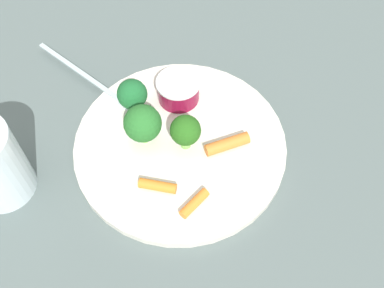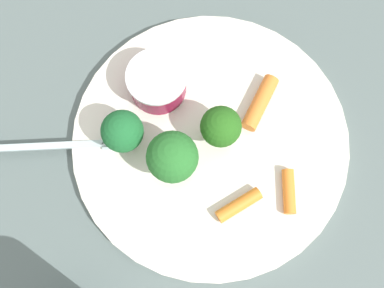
# 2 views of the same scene
# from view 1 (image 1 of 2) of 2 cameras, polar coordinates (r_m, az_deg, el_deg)

# --- Properties ---
(ground_plane) EXTENTS (2.40, 2.40, 0.00)m
(ground_plane) POSITION_cam_1_polar(r_m,az_deg,el_deg) (0.57, -1.49, -0.49)
(ground_plane) COLOR #53615F
(plate) EXTENTS (0.26, 0.26, 0.01)m
(plate) POSITION_cam_1_polar(r_m,az_deg,el_deg) (0.56, -1.50, -0.16)
(plate) COLOR silver
(plate) RESTS_ON ground_plane
(sauce_cup) EXTENTS (0.06, 0.06, 0.03)m
(sauce_cup) POSITION_cam_1_polar(r_m,az_deg,el_deg) (0.59, -1.74, 6.88)
(sauce_cup) COLOR maroon
(sauce_cup) RESTS_ON plate
(broccoli_floret_0) EXTENTS (0.04, 0.04, 0.05)m
(broccoli_floret_0) POSITION_cam_1_polar(r_m,az_deg,el_deg) (0.53, -0.78, 1.76)
(broccoli_floret_0) COLOR #82C65B
(broccoli_floret_0) RESTS_ON plate
(broccoli_floret_1) EXTENTS (0.05, 0.05, 0.06)m
(broccoli_floret_1) POSITION_cam_1_polar(r_m,az_deg,el_deg) (0.53, -6.27, 2.60)
(broccoli_floret_1) COLOR #90C364
(broccoli_floret_1) RESTS_ON plate
(broccoli_floret_2) EXTENTS (0.04, 0.04, 0.05)m
(broccoli_floret_2) POSITION_cam_1_polar(r_m,az_deg,el_deg) (0.57, -7.58, 6.24)
(broccoli_floret_2) COLOR #7EC06A
(broccoli_floret_2) RESTS_ON plate
(carrot_stick_0) EXTENTS (0.05, 0.02, 0.01)m
(carrot_stick_0) POSITION_cam_1_polar(r_m,az_deg,el_deg) (0.52, -4.37, -5.29)
(carrot_stick_0) COLOR orange
(carrot_stick_0) RESTS_ON plate
(carrot_stick_1) EXTENTS (0.02, 0.04, 0.01)m
(carrot_stick_1) POSITION_cam_1_polar(r_m,az_deg,el_deg) (0.51, 0.29, -7.51)
(carrot_stick_1) COLOR orange
(carrot_stick_1) RESTS_ON plate
(carrot_stick_2) EXTENTS (0.05, 0.05, 0.01)m
(carrot_stick_2) POSITION_cam_1_polar(r_m,az_deg,el_deg) (0.55, 4.47, 0.01)
(carrot_stick_2) COLOR orange
(carrot_stick_2) RESTS_ON plate
(fork) EXTENTS (0.19, 0.05, 0.00)m
(fork) POSITION_cam_1_polar(r_m,az_deg,el_deg) (0.64, -13.05, 8.20)
(fork) COLOR #ABC0C2
(fork) RESTS_ON plate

